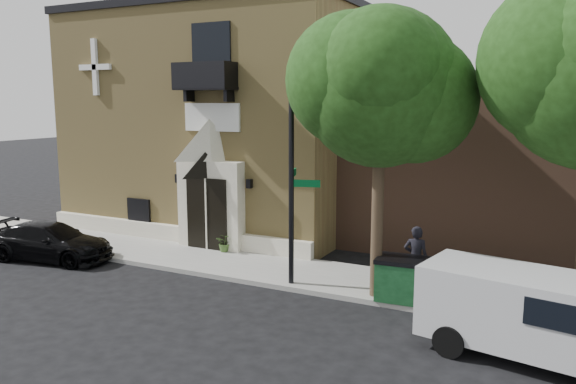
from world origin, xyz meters
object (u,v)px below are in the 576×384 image
object	(u,v)px
fire_hydrant	(391,281)
pedestrian_near	(416,258)
cargo_van	(543,315)
black_sedan	(50,242)
street_sign	(292,186)
dumpster	(410,279)

from	to	relation	value
fire_hydrant	pedestrian_near	distance (m)	1.09
cargo_van	pedestrian_near	bearing A→B (deg)	148.77
fire_hydrant	pedestrian_near	size ratio (longest dim) A/B	0.47
fire_hydrant	pedestrian_near	xyz separation A→B (m)	(0.47, 0.85, 0.50)
cargo_van	fire_hydrant	size ratio (longest dim) A/B	5.61
black_sedan	street_sign	size ratio (longest dim) A/B	0.78
fire_hydrant	pedestrian_near	world-z (taller)	pedestrian_near
fire_hydrant	dumpster	xyz separation A→B (m)	(0.55, -0.10, 0.16)
dumpster	pedestrian_near	world-z (taller)	pedestrian_near
street_sign	fire_hydrant	world-z (taller)	street_sign
black_sedan	pedestrian_near	world-z (taller)	pedestrian_near
black_sedan	fire_hydrant	xyz separation A→B (m)	(11.75, 1.28, -0.07)
cargo_van	fire_hydrant	world-z (taller)	cargo_van
cargo_van	street_sign	xyz separation A→B (m)	(-6.84, 2.02, 2.00)
cargo_van	dumpster	distance (m)	3.96
cargo_van	pedestrian_near	size ratio (longest dim) A/B	2.64
dumpster	black_sedan	bearing A→B (deg)	-177.92
pedestrian_near	street_sign	bearing A→B (deg)	9.06
cargo_van	dumpster	world-z (taller)	cargo_van
black_sedan	pedestrian_near	size ratio (longest dim) A/B	2.42
black_sedan	pedestrian_near	distance (m)	12.41
black_sedan	dumpster	world-z (taller)	dumpster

